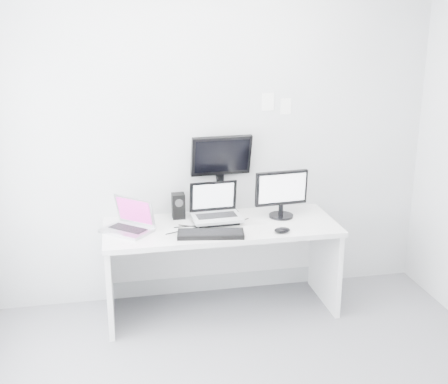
{
  "coord_description": "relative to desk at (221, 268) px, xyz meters",
  "views": [
    {
      "loc": [
        -0.77,
        -2.79,
        2.25
      ],
      "look_at": [
        0.02,
        1.23,
        1.0
      ],
      "focal_mm": 45.45,
      "sensor_mm": 36.0,
      "label": 1
    }
  ],
  "objects": [
    {
      "name": "macbook",
      "position": [
        -0.72,
        -0.02,
        0.5
      ],
      "size": [
        0.44,
        0.43,
        0.26
      ],
      "primitive_type": "cube",
      "rotation": [
        0.0,
        0.0,
        -0.72
      ],
      "color": "#AAAAAE",
      "rests_on": "desk"
    },
    {
      "name": "wall_note_0",
      "position": [
        0.45,
        0.34,
        1.26
      ],
      "size": [
        0.1,
        0.0,
        0.14
      ],
      "primitive_type": "cube",
      "color": "white",
      "rests_on": "back_wall"
    },
    {
      "name": "mouse",
      "position": [
        0.41,
        -0.26,
        0.39
      ],
      "size": [
        0.13,
        0.08,
        0.04
      ],
      "primitive_type": "ellipsoid",
      "rotation": [
        0.0,
        0.0,
        0.03
      ],
      "color": "black",
      "rests_on": "desk"
    },
    {
      "name": "samsung_monitor",
      "position": [
        0.51,
        0.09,
        0.56
      ],
      "size": [
        0.44,
        0.23,
        0.39
      ],
      "primitive_type": "cube",
      "rotation": [
        0.0,
        0.0,
        0.09
      ],
      "color": "black",
      "rests_on": "desk"
    },
    {
      "name": "desk",
      "position": [
        0.0,
        0.0,
        0.0
      ],
      "size": [
        1.8,
        0.7,
        0.73
      ],
      "primitive_type": "cube",
      "color": "silver",
      "rests_on": "ground"
    },
    {
      "name": "keyboard",
      "position": [
        -0.12,
        -0.22,
        0.38
      ],
      "size": [
        0.51,
        0.25,
        0.03
      ],
      "primitive_type": "cube",
      "rotation": [
        0.0,
        0.0,
        -0.16
      ],
      "color": "black",
      "rests_on": "desk"
    },
    {
      "name": "speaker",
      "position": [
        -0.3,
        0.22,
        0.47
      ],
      "size": [
        0.11,
        0.11,
        0.2
      ],
      "primitive_type": "cube",
      "rotation": [
        0.0,
        0.0,
        -0.14
      ],
      "color": "black",
      "rests_on": "desk"
    },
    {
      "name": "back_wall",
      "position": [
        0.0,
        0.35,
        0.99
      ],
      "size": [
        3.6,
        0.0,
        3.6
      ],
      "primitive_type": "plane",
      "rotation": [
        1.57,
        0.0,
        0.0
      ],
      "color": "#BCBEC0",
      "rests_on": "ground"
    },
    {
      "name": "wall_note_1",
      "position": [
        0.6,
        0.34,
        1.22
      ],
      "size": [
        0.09,
        0.0,
        0.13
      ],
      "primitive_type": "cube",
      "color": "white",
      "rests_on": "back_wall"
    },
    {
      "name": "dell_laptop",
      "position": [
        -0.02,
        0.05,
        0.52
      ],
      "size": [
        0.39,
        0.32,
        0.32
      ],
      "primitive_type": "cube",
      "rotation": [
        0.0,
        0.0,
        0.06
      ],
      "color": "#AFB0B6",
      "rests_on": "desk"
    },
    {
      "name": "rear_monitor",
      "position": [
        0.06,
        0.31,
        0.7
      ],
      "size": [
        0.5,
        0.21,
        0.66
      ],
      "primitive_type": "cube",
      "rotation": [
        0.0,
        0.0,
        0.07
      ],
      "color": "black",
      "rests_on": "desk"
    }
  ]
}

